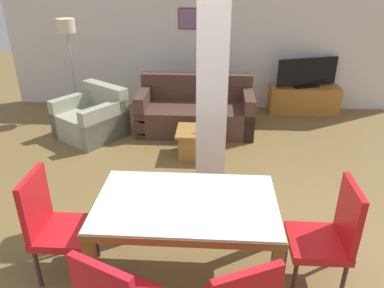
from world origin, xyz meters
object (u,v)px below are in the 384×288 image
at_px(dining_chair_head_right, 329,233).
at_px(tv_screen, 307,73).
at_px(floor_lamp, 67,36).
at_px(dining_table, 186,219).
at_px(coffee_table, 197,142).
at_px(sofa, 196,112).
at_px(dining_chair_head_left, 53,222).
at_px(tv_stand, 304,100).
at_px(armchair, 93,119).
at_px(bottle, 208,123).

xyz_separation_m(dining_chair_head_right, tv_screen, (0.67, 4.11, 0.22)).
height_order(dining_chair_head_right, floor_lamp, floor_lamp).
distance_m(dining_table, dining_chair_head_right, 1.15).
bearing_deg(coffee_table, dining_chair_head_right, -63.13).
bearing_deg(sofa, dining_chair_head_right, 111.07).
height_order(dining_table, dining_chair_head_left, dining_chair_head_left).
bearing_deg(tv_stand, sofa, -155.28).
height_order(coffee_table, tv_stand, tv_stand).
bearing_deg(floor_lamp, dining_chair_head_left, -73.12).
xyz_separation_m(armchair, tv_screen, (3.50, 1.24, 0.46)).
xyz_separation_m(dining_chair_head_right, floor_lamp, (-3.37, 3.68, 0.88)).
distance_m(dining_chair_head_left, tv_stand, 5.05).
xyz_separation_m(sofa, tv_stand, (1.91, 0.88, -0.05)).
distance_m(dining_chair_head_left, floor_lamp, 3.94).
bearing_deg(floor_lamp, armchair, -56.42).
xyz_separation_m(coffee_table, tv_stand, (1.83, 1.80, 0.05)).
height_order(sofa, floor_lamp, floor_lamp).
xyz_separation_m(bottle, floor_lamp, (-2.35, 1.39, 0.90)).
distance_m(dining_chair_head_right, coffee_table, 2.61).
distance_m(dining_chair_head_right, tv_screen, 4.17).
bearing_deg(floor_lamp, bottle, -30.64).
bearing_deg(tv_stand, dining_chair_head_right, -99.21).
bearing_deg(tv_stand, tv_screen, 0.00).
distance_m(armchair, bottle, 1.91).
height_order(sofa, armchair, sofa).
xyz_separation_m(dining_chair_head_left, bottle, (1.23, 2.29, -0.02)).
relative_size(dining_chair_head_right, dining_chair_head_left, 1.00).
bearing_deg(sofa, floor_lamp, -11.97).
bearing_deg(sofa, coffee_table, 94.63).
xyz_separation_m(dining_chair_head_left, floor_lamp, (-1.12, 3.68, 0.88)).
distance_m(tv_stand, floor_lamp, 4.22).
relative_size(bottle, floor_lamp, 0.17).
bearing_deg(dining_chair_head_right, coffee_table, 26.87).
distance_m(dining_table, floor_lamp, 4.37).
distance_m(coffee_table, tv_screen, 2.63).
height_order(dining_chair_head_right, coffee_table, dining_chair_head_right).
xyz_separation_m(armchair, coffee_table, (1.67, -0.56, -0.08)).
relative_size(dining_table, floor_lamp, 0.87).
bearing_deg(dining_table, bottle, 86.99).
relative_size(dining_table, dining_chair_head_right, 1.50).
height_order(tv_screen, floor_lamp, floor_lamp).
relative_size(dining_chair_head_left, bottle, 3.31).
distance_m(dining_table, tv_screen, 4.49).
relative_size(sofa, tv_screen, 1.69).
distance_m(dining_chair_head_right, bottle, 2.51).
xyz_separation_m(armchair, tv_stand, (3.50, 1.24, -0.03)).
distance_m(coffee_table, tv_stand, 2.57).
bearing_deg(floor_lamp, coffee_table, -31.91).
relative_size(dining_chair_head_right, tv_stand, 0.79).
bearing_deg(tv_stand, dining_chair_head_left, -125.42).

